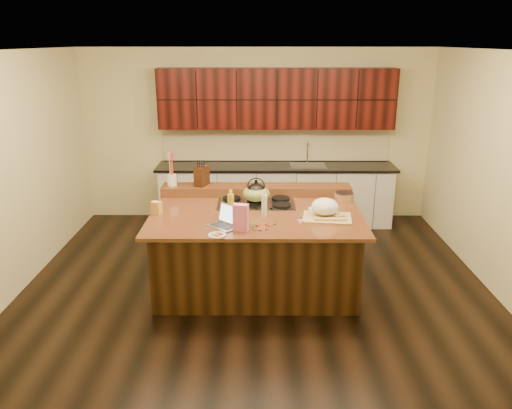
{
  "coord_description": "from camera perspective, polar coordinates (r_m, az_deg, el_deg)",
  "views": [
    {
      "loc": [
        0.03,
        -5.39,
        2.8
      ],
      "look_at": [
        0.0,
        0.05,
        1.0
      ],
      "focal_mm": 35.0,
      "sensor_mm": 36.0,
      "label": 1
    }
  ],
  "objects": [
    {
      "name": "island",
      "position": [
        5.88,
        -0.0,
        -5.12
      ],
      "size": [
        2.4,
        1.6,
        0.92
      ],
      "color": "black",
      "rests_on": "ground"
    },
    {
      "name": "laptop",
      "position": [
        5.29,
        -3.44,
        -1.87
      ],
      "size": [
        0.39,
        0.39,
        0.22
      ],
      "rotation": [
        0.0,
        0.0,
        -0.74
      ],
      "color": "#B7B7BC",
      "rests_on": "island"
    },
    {
      "name": "wooden_tray",
      "position": [
        5.58,
        7.95,
        -0.53
      ],
      "size": [
        0.57,
        0.45,
        0.21
      ],
      "rotation": [
        0.0,
        0.0,
        -0.12
      ],
      "color": "tan",
      "rests_on": "island"
    },
    {
      "name": "gumdrop_10",
      "position": [
        5.29,
        0.04,
        -2.42
      ],
      "size": [
        0.02,
        0.02,
        0.02
      ],
      "primitive_type": "ellipsoid",
      "color": "red",
      "rests_on": "island"
    },
    {
      "name": "candy_plate",
      "position": [
        5.06,
        -4.49,
        -3.49
      ],
      "size": [
        0.19,
        0.19,
        0.01
      ],
      "primitive_type": "cylinder",
      "rotation": [
        0.0,
        0.0,
        -0.04
      ],
      "color": "white",
      "rests_on": "island"
    },
    {
      "name": "gumdrop_4",
      "position": [
        5.18,
        1.15,
        -2.86
      ],
      "size": [
        0.02,
        0.02,
        0.02
      ],
      "primitive_type": "ellipsoid",
      "color": "red",
      "rests_on": "island"
    },
    {
      "name": "gumdrop_1",
      "position": [
        5.19,
        -0.3,
        -2.84
      ],
      "size": [
        0.02,
        0.02,
        0.02
      ],
      "primitive_type": "ellipsoid",
      "color": "#198C26",
      "rests_on": "island"
    },
    {
      "name": "strainer_bowl",
      "position": [
        6.19,
        10.06,
        0.78
      ],
      "size": [
        0.28,
        0.28,
        0.09
      ],
      "primitive_type": "cylinder",
      "rotation": [
        0.0,
        0.0,
        0.2
      ],
      "color": "#996B3F",
      "rests_on": "island"
    },
    {
      "name": "gumdrop_13",
      "position": [
        5.2,
        1.22,
        -2.79
      ],
      "size": [
        0.02,
        0.02,
        0.02
      ],
      "primitive_type": "ellipsoid",
      "color": "#198C26",
      "rests_on": "island"
    },
    {
      "name": "gumdrop_12",
      "position": [
        5.29,
        0.18,
        -2.39
      ],
      "size": [
        0.02,
        0.02,
        0.02
      ],
      "primitive_type": "ellipsoid",
      "color": "red",
      "rests_on": "island"
    },
    {
      "name": "ramekin_b",
      "position": [
        5.84,
        7.47,
        -0.41
      ],
      "size": [
        0.11,
        0.11,
        0.04
      ],
      "primitive_type": "cylinder",
      "rotation": [
        0.0,
        0.0,
        0.06
      ],
      "color": "white",
      "rests_on": "island"
    },
    {
      "name": "gumdrop_2",
      "position": [
        5.2,
        -2.19,
        -2.81
      ],
      "size": [
        0.02,
        0.02,
        0.02
      ],
      "primitive_type": "ellipsoid",
      "color": "red",
      "rests_on": "island"
    },
    {
      "name": "gumdrop_6",
      "position": [
        5.16,
        0.57,
        -2.97
      ],
      "size": [
        0.02,
        0.02,
        0.02
      ],
      "primitive_type": "ellipsoid",
      "color": "red",
      "rests_on": "island"
    },
    {
      "name": "gumdrop_3",
      "position": [
        5.21,
        -1.43,
        -2.73
      ],
      "size": [
        0.02,
        0.02,
        0.02
      ],
      "primitive_type": "ellipsoid",
      "color": "#198C26",
      "rests_on": "island"
    },
    {
      "name": "green_bowl",
      "position": [
        5.95,
        0.01,
        1.25
      ],
      "size": [
        0.36,
        0.36,
        0.18
      ],
      "primitive_type": "ellipsoid",
      "rotation": [
        0.0,
        0.0,
        0.12
      ],
      "color": "olive",
      "rests_on": "cooktop"
    },
    {
      "name": "gumdrop_11",
      "position": [
        5.17,
        0.2,
        -2.89
      ],
      "size": [
        0.02,
        0.02,
        0.02
      ],
      "primitive_type": "ellipsoid",
      "color": "#198C26",
      "rests_on": "island"
    },
    {
      "name": "utensil_crock",
      "position": [
        6.42,
        -9.58,
        2.77
      ],
      "size": [
        0.14,
        0.14,
        0.14
      ],
      "primitive_type": "cylinder",
      "rotation": [
        0.0,
        0.0,
        0.2
      ],
      "color": "white",
      "rests_on": "back_ledge"
    },
    {
      "name": "gumdrop_0",
      "position": [
        5.32,
        1.18,
        -2.3
      ],
      "size": [
        0.02,
        0.02,
        0.02
      ],
      "primitive_type": "ellipsoid",
      "color": "red",
      "rests_on": "island"
    },
    {
      "name": "gumdrop_7",
      "position": [
        5.28,
        -0.34,
        -2.46
      ],
      "size": [
        0.02,
        0.02,
        0.02
      ],
      "primitive_type": "ellipsoid",
      "color": "#198C26",
      "rests_on": "island"
    },
    {
      "name": "vinegar_bottle",
      "position": [
        5.56,
        0.95,
        -0.11
      ],
      "size": [
        0.08,
        0.08,
        0.25
      ],
      "primitive_type": "cylinder",
      "rotation": [
        0.0,
        0.0,
        -0.2
      ],
      "color": "silver",
      "rests_on": "island"
    },
    {
      "name": "knife_block",
      "position": [
        6.35,
        -6.22,
        3.26
      ],
      "size": [
        0.19,
        0.23,
        0.25
      ],
      "primitive_type": "cube",
      "rotation": [
        0.0,
        0.0,
        -0.4
      ],
      "color": "black",
      "rests_on": "back_ledge"
    },
    {
      "name": "gumdrop_8",
      "position": [
        5.29,
        1.51,
        -2.43
      ],
      "size": [
        0.02,
        0.02,
        0.02
      ],
      "primitive_type": "ellipsoid",
      "color": "red",
      "rests_on": "island"
    },
    {
      "name": "kitchen_timer",
      "position": [
        5.54,
        5.11,
        -1.21
      ],
      "size": [
        0.1,
        0.1,
        0.07
      ],
      "primitive_type": "cone",
      "rotation": [
        0.0,
        0.0,
        -0.27
      ],
      "color": "silver",
      "rests_on": "island"
    },
    {
      "name": "kettle",
      "position": [
        5.95,
        0.01,
        1.42
      ],
      "size": [
        0.31,
        0.31,
        0.21
      ],
      "primitive_type": "ellipsoid",
      "rotation": [
        0.0,
        0.0,
        -0.36
      ],
      "color": "black",
      "rests_on": "cooktop"
    },
    {
      "name": "ramekin_c",
      "position": [
        5.77,
        6.49,
        -0.61
      ],
      "size": [
        0.13,
        0.13,
        0.04
      ],
      "primitive_type": "cylinder",
      "rotation": [
        0.0,
        0.0,
        0.3
      ],
      "color": "white",
      "rests_on": "island"
    },
    {
      "name": "oil_bottle",
      "position": [
        5.51,
        -2.89,
        -0.18
      ],
      "size": [
        0.09,
        0.09,
        0.27
      ],
      "primitive_type": "cylinder",
      "rotation": [
        0.0,
        0.0,
        0.34
      ],
      "color": "yellow",
      "rests_on": "island"
    },
    {
      "name": "back_counter",
      "position": [
        7.84,
        2.3,
        4.88
      ],
      "size": [
        3.7,
        0.66,
        2.4
      ],
      "color": "silver",
      "rests_on": "ground"
    },
    {
      "name": "room",
      "position": [
        5.58,
        -0.0,
        3.25
      ],
      "size": [
        5.52,
        5.02,
        2.72
      ],
      "color": "black",
      "rests_on": "ground"
    },
    {
      "name": "gumdrop_5",
      "position": [
        5.33,
        2.11,
        -2.25
      ],
      "size": [
        0.02,
        0.02,
        0.02
      ],
      "primitive_type": "ellipsoid",
      "color": "#198C26",
      "rests_on": "island"
    },
    {
      "name": "ramekin_a",
      "position": [
        5.65,
        9.0,
        -1.11
      ],
      "size": [
        0.11,
        0.11,
        0.04
      ],
      "primitive_type": "cylinder",
      "rotation": [
        0.0,
        0.0,
        0.11
      ],
      "color": "white",
      "rests_on": "island"
    },
    {
      "name": "pink_bag",
      "position": [
        5.12,
        -1.75,
        -1.52
      ],
      "size": [
        0.17,
        0.11,
        0.29
      ],
      "primitive_type": "cube",
      "rotation": [
        0.0,
        0.0,
        -0.21
      ],
      "color": "pink",
      "rests_on": "island"
    },
    {
      "name": "cooktop",
      "position": [
        5.99,
        0.01,
        0.17
      ],
      "size": [
        0.92,
        0.52,
        0.05
      ],
      "color": "gray",
      "rests_on": "island"
    },
    {
      "name": "back_ledge",
      "position": [
        6.36,
        0.03,
        1.67
      ],
      "size": [
        2.4,
        0.3,
        0.12
      ],
      "primitive_type": "cube",
      "color": "black",
      "rests_on": "island"
    },
    {
      "name": "package_box",
      "position": [
        5.74,
        -11.32,
        -0.39
      ],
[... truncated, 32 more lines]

